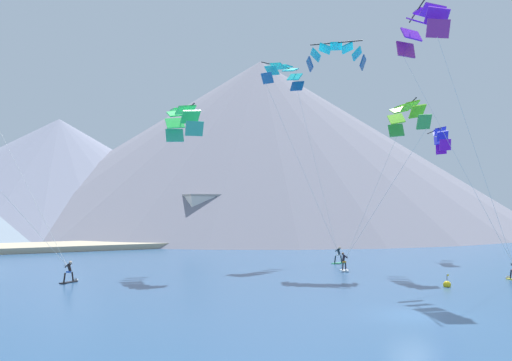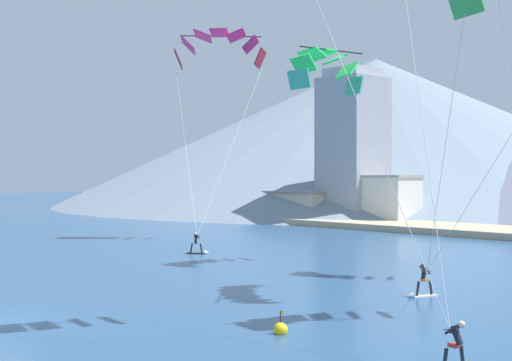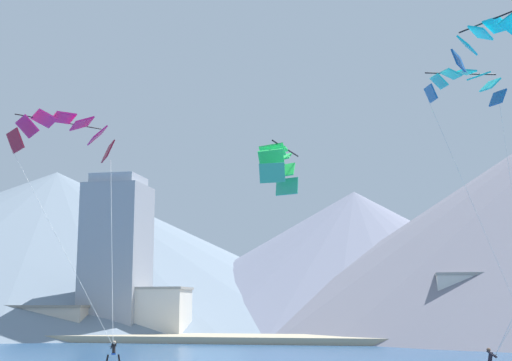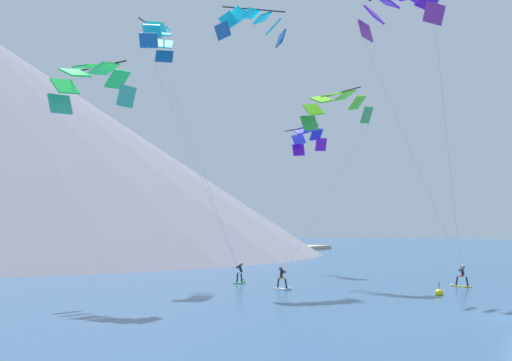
{
  "view_description": "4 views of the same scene",
  "coord_description": "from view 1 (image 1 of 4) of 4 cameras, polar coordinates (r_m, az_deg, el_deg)",
  "views": [
    {
      "loc": [
        -21.52,
        -23.78,
        6.13
      ],
      "look_at": [
        -1.91,
        14.99,
        7.78
      ],
      "focal_mm": 40.0,
      "sensor_mm": 36.0,
      "label": 1
    },
    {
      "loc": [
        28.86,
        -12.05,
        6.06
      ],
      "look_at": [
        0.58,
        13.82,
        5.76
      ],
      "focal_mm": 50.0,
      "sensor_mm": 36.0,
      "label": 2
    },
    {
      "loc": [
        3.92,
        -22.94,
        3.91
      ],
      "look_at": [
        -3.81,
        14.76,
        10.67
      ],
      "focal_mm": 50.0,
      "sensor_mm": 36.0,
      "label": 3
    },
    {
      "loc": [
        -37.77,
        -5.59,
        4.68
      ],
      "look_at": [
        1.18,
        16.15,
        7.45
      ],
      "focal_mm": 50.0,
      "sensor_mm": 36.0,
      "label": 4
    }
  ],
  "objects": [
    {
      "name": "parafoil_kite_near_trail",
      "position": [
        47.77,
        16.44,
        14.57
      ],
      "size": [
        8.79,
        6.48,
        19.8
      ],
      "color": "#932A8F"
    },
    {
      "name": "mountain_peak_west_ridge",
      "position": [
        134.62,
        0.45,
        3.64
      ],
      "size": [
        121.75,
        121.75,
        39.54
      ],
      "color": "slate",
      "rests_on": "ground"
    },
    {
      "name": "parafoil_kite_near_lead",
      "position": [
        54.17,
        14.79,
        6.34
      ],
      "size": [
        7.52,
        6.64,
        13.93
      ],
      "color": "green"
    },
    {
      "name": "parafoil_kite_distant_mid_solo",
      "position": [
        57.16,
        8.02,
        12.45
      ],
      "size": [
        5.5,
        4.39,
        2.62
      ],
      "color": "#134E95"
    },
    {
      "name": "kitesurfer_near_lead",
      "position": [
        51.51,
        8.88,
        -8.41
      ],
      "size": [
        0.91,
        1.78,
        1.74
      ],
      "color": "white",
      "rests_on": "ground"
    },
    {
      "name": "shore_building_promenade_mid",
      "position": [
        86.22,
        -5.29,
        -3.81
      ],
      "size": [
        5.63,
        4.66,
        7.29
      ],
      "color": "silver",
      "rests_on": "ground"
    },
    {
      "name": "kitesurfer_far_left",
      "position": [
        58.08,
        8.4,
        -7.69
      ],
      "size": [
        1.77,
        0.63,
        1.75
      ],
      "color": "#33B266",
      "rests_on": "ground"
    },
    {
      "name": "parafoil_kite_distant_low_drift",
      "position": [
        68.4,
        17.98,
        4.12
      ],
      "size": [
        4.63,
        5.47,
        2.82
      ],
      "color": "#7914CA"
    },
    {
      "name": "shoreline_strip",
      "position": [
        80.91,
        -11.4,
        -6.23
      ],
      "size": [
        180.0,
        10.0,
        0.7
      ],
      "primitive_type": "cube",
      "color": "tan",
      "rests_on": "ground"
    },
    {
      "name": "shore_building_old_town",
      "position": [
        97.28,
        6.36,
        -3.88
      ],
      "size": [
        8.47,
        5.14,
        6.38
      ],
      "color": "beige",
      "rests_on": "ground"
    },
    {
      "name": "race_marker_buoy",
      "position": [
        44.05,
        18.56,
        -9.85
      ],
      "size": [
        0.56,
        0.56,
        1.02
      ],
      "color": "yellow",
      "rests_on": "ground"
    },
    {
      "name": "shore_building_harbour_front",
      "position": [
        91.41,
        -1.77,
        -3.86
      ],
      "size": [
        6.08,
        5.87,
        6.86
      ],
      "color": "#A89E8E",
      "rests_on": "ground"
    },
    {
      "name": "kitesurfer_mid_center",
      "position": [
        46.25,
        -18.01,
        -9.05
      ],
      "size": [
        1.67,
        1.29,
        1.73
      ],
      "color": "black",
      "rests_on": "ground"
    },
    {
      "name": "ground_plane",
      "position": [
        32.65,
        15.44,
        -12.91
      ],
      "size": [
        400.0,
        400.0,
        0.0
      ],
      "primitive_type": "plane",
      "color": "navy"
    },
    {
      "name": "parafoil_kite_distant_high_outer",
      "position": [
        52.16,
        -7.36,
        6.1
      ],
      "size": [
        2.09,
        6.25,
        2.95
      ],
      "color": "#3BB491"
    },
    {
      "name": "mountain_peak_east_shoulder",
      "position": [
        129.93,
        -19.15,
        0.56
      ],
      "size": [
        83.6,
        83.6,
        24.11
      ],
      "color": "gray",
      "rests_on": "ground"
    },
    {
      "name": "parafoil_kite_far_left",
      "position": [
        63.06,
        2.8,
        10.55
      ],
      "size": [
        6.06,
        8.01,
        19.76
      ],
      "color": "#1A5B9F"
    }
  ]
}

